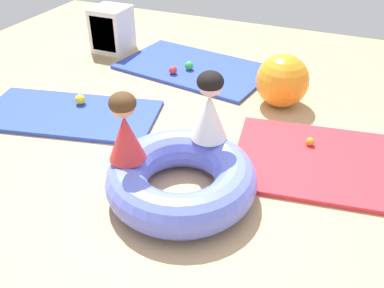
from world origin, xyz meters
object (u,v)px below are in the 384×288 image
(play_ball_red, at_px, (173,70))
(play_ball_green, at_px, (189,66))
(child_in_white, at_px, (210,107))
(child_in_red, at_px, (125,128))
(inflatable_cushion, at_px, (181,179))
(play_ball_orange, at_px, (310,142))
(storage_cube, at_px, (111,30))
(play_ball_yellow, at_px, (80,99))
(exercise_ball_large, at_px, (282,81))

(play_ball_red, height_order, play_ball_green, play_ball_green)
(child_in_white, relative_size, play_ball_red, 5.77)
(child_in_red, bearing_deg, inflatable_cushion, 147.63)
(play_ball_orange, relative_size, storage_cube, 0.13)
(inflatable_cushion, xyz_separation_m, play_ball_green, (-0.82, 2.04, -0.06))
(child_in_white, bearing_deg, play_ball_yellow, -58.75)
(play_ball_red, distance_m, exercise_ball_large, 1.31)
(play_ball_yellow, height_order, storage_cube, storage_cube)
(play_ball_red, bearing_deg, exercise_ball_large, -7.49)
(inflatable_cushion, bearing_deg, child_in_red, -163.80)
(child_in_white, distance_m, play_ball_red, 1.86)
(play_ball_red, bearing_deg, play_ball_green, 55.84)
(exercise_ball_large, bearing_deg, child_in_white, -101.95)
(exercise_ball_large, height_order, storage_cube, storage_cube)
(play_ball_orange, relative_size, play_ball_green, 0.73)
(child_in_white, bearing_deg, play_ball_red, -98.22)
(child_in_red, distance_m, play_ball_green, 2.25)
(child_in_red, distance_m, storage_cube, 2.94)
(play_ball_yellow, bearing_deg, play_ball_green, 61.01)
(child_in_white, distance_m, child_in_red, 0.65)
(play_ball_red, distance_m, storage_cube, 1.19)
(play_ball_green, xyz_separation_m, exercise_ball_large, (1.17, -0.35, 0.17))
(play_ball_orange, bearing_deg, play_ball_yellow, -176.04)
(inflatable_cushion, xyz_separation_m, play_ball_red, (-0.95, 1.86, -0.07))
(play_ball_green, bearing_deg, storage_cube, 168.00)
(child_in_red, bearing_deg, exercise_ball_large, -160.19)
(child_in_white, distance_m, storage_cube, 2.86)
(child_in_red, relative_size, play_ball_yellow, 5.03)
(inflatable_cushion, relative_size, play_ball_red, 11.71)
(storage_cube, bearing_deg, child_in_white, -42.45)
(play_ball_yellow, height_order, exercise_ball_large, exercise_ball_large)
(child_in_red, bearing_deg, play_ball_green, -126.65)
(play_ball_red, bearing_deg, storage_cube, 157.98)
(child_in_white, relative_size, child_in_red, 1.05)
(child_in_white, xyz_separation_m, play_ball_orange, (0.70, 0.61, -0.50))
(inflatable_cushion, height_order, play_ball_red, inflatable_cushion)
(inflatable_cushion, bearing_deg, play_ball_orange, 52.09)
(child_in_white, relative_size, play_ball_yellow, 5.28)
(exercise_ball_large, bearing_deg, inflatable_cushion, -101.47)
(child_in_red, xyz_separation_m, play_ball_orange, (1.14, 1.10, -0.49))
(play_ball_red, height_order, play_ball_orange, play_ball_red)
(child_in_red, bearing_deg, play_ball_red, -122.22)
(play_ball_green, distance_m, storage_cube, 1.25)
(inflatable_cushion, xyz_separation_m, storage_cube, (-2.04, 2.30, 0.13))
(child_in_red, relative_size, exercise_ball_large, 0.98)
(play_ball_orange, xyz_separation_m, exercise_ball_large, (-0.43, 0.70, 0.19))
(inflatable_cushion, height_order, play_ball_yellow, inflatable_cushion)
(inflatable_cushion, height_order, child_in_red, child_in_red)
(play_ball_yellow, bearing_deg, play_ball_orange, 3.96)
(play_ball_green, distance_m, play_ball_yellow, 1.39)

